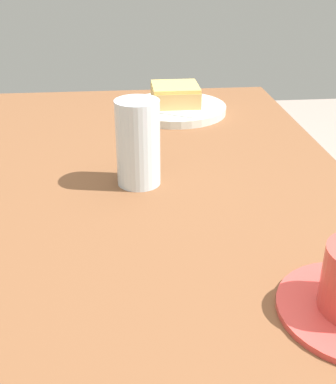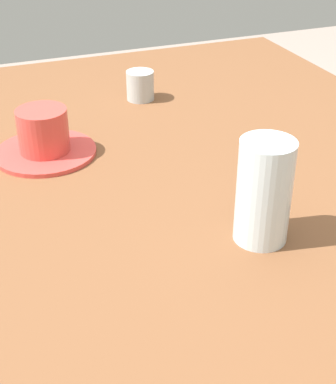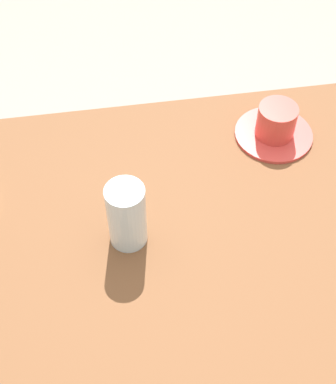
% 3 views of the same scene
% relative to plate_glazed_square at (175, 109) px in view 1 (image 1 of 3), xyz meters
% --- Properties ---
extents(table, '(1.25, 0.74, 0.76)m').
position_rel_plate_glazed_square_xyz_m(table, '(0.44, -0.14, -0.09)').
color(table, brown).
rests_on(table, ground_plane).
extents(plate_glazed_square, '(0.21, 0.21, 0.02)m').
position_rel_plate_glazed_square_xyz_m(plate_glazed_square, '(0.00, 0.00, 0.00)').
color(plate_glazed_square, silver).
rests_on(plate_glazed_square, table).
extents(napkin_glazed_square, '(0.18, 0.18, 0.00)m').
position_rel_plate_glazed_square_xyz_m(napkin_glazed_square, '(0.00, 0.00, 0.01)').
color(napkin_glazed_square, white).
rests_on(napkin_glazed_square, plate_glazed_square).
extents(donut_glazed_square, '(0.10, 0.10, 0.04)m').
position_rel_plate_glazed_square_xyz_m(donut_glazed_square, '(0.00, -0.00, 0.03)').
color(donut_glazed_square, tan).
rests_on(donut_glazed_square, napkin_glazed_square).
extents(water_glass, '(0.06, 0.06, 0.13)m').
position_rel_plate_glazed_square_xyz_m(water_glass, '(0.33, -0.09, 0.05)').
color(water_glass, silver).
rests_on(water_glass, table).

